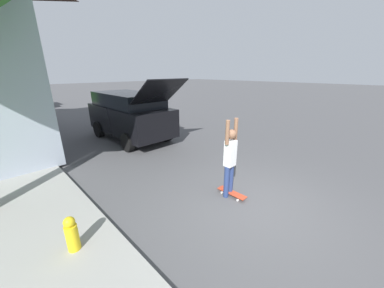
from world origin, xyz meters
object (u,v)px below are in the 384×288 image
at_px(skateboarder, 230,158).
at_px(skateboard, 232,193).
at_px(fire_hydrant, 72,234).
at_px(car_down_street, 33,99).
at_px(suv_parked, 130,114).

distance_m(skateboarder, skateboard, 0.93).
xyz_separation_m(skateboarder, fire_hydrant, (-3.33, 0.74, -0.60)).
bearing_deg(skateboarder, car_down_street, 91.62).
height_order(skateboard, fire_hydrant, fire_hydrant).
xyz_separation_m(suv_parked, car_down_street, (-1.31, 14.55, -0.49)).
relative_size(skateboarder, fire_hydrant, 3.06).
relative_size(suv_parked, skateboarder, 2.62).
height_order(car_down_street, skateboarder, skateboarder).
bearing_deg(skateboard, skateboarder, 120.43).
height_order(skateboarder, skateboard, skateboarder).
bearing_deg(suv_parked, fire_hydrant, -127.77).
relative_size(suv_parked, car_down_street, 1.17).
bearing_deg(car_down_street, skateboard, -88.25).
distance_m(suv_parked, car_down_street, 14.62).
relative_size(car_down_street, fire_hydrant, 6.86).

